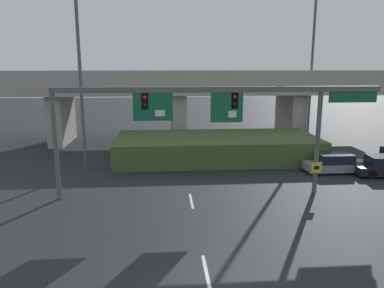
{
  "coord_description": "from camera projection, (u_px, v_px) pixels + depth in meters",
  "views": [
    {
      "loc": [
        -1.54,
        -11.48,
        7.73
      ],
      "look_at": [
        0.0,
        8.42,
        3.49
      ],
      "focal_mm": 35.0,
      "sensor_mm": 36.0,
      "label": 1
    }
  ],
  "objects": [
    {
      "name": "lane_markings",
      "position": [
        187.0,
        181.0,
        25.34
      ],
      "size": [
        0.14,
        40.19,
        0.01
      ],
      "color": "silver",
      "rests_on": "ground"
    },
    {
      "name": "signal_gantry",
      "position": [
        210.0,
        107.0,
        21.54
      ],
      "size": [
        19.05,
        0.44,
        6.5
      ],
      "color": "#515456",
      "rests_on": "ground"
    },
    {
      "name": "speed_limit_sign",
      "position": [
        316.0,
        174.0,
        22.01
      ],
      "size": [
        0.6,
        0.11,
        2.17
      ],
      "color": "#4C4C4C",
      "rests_on": "ground"
    },
    {
      "name": "highway_light_pole_near",
      "position": [
        78.0,
        45.0,
        26.01
      ],
      "size": [
        0.7,
        0.36,
        17.35
      ],
      "color": "#515456",
      "rests_on": "ground"
    },
    {
      "name": "highway_light_pole_far",
      "position": [
        312.0,
        55.0,
        34.84
      ],
      "size": [
        0.7,
        0.36,
        16.44
      ],
      "color": "#515456",
      "rests_on": "ground"
    },
    {
      "name": "overpass_bridge",
      "position": [
        178.0,
        93.0,
        37.63
      ],
      "size": [
        41.18,
        7.24,
        7.22
      ],
      "color": "#A39E93",
      "rests_on": "ground"
    },
    {
      "name": "grass_embankment",
      "position": [
        216.0,
        148.0,
        31.2
      ],
      "size": [
        16.54,
        7.06,
        1.9
      ],
      "color": "#42562D",
      "rests_on": "ground"
    },
    {
      "name": "parked_sedan_near_right",
      "position": [
        336.0,
        163.0,
        27.36
      ],
      "size": [
        4.64,
        1.81,
        1.39
      ],
      "rotation": [
        0.0,
        0.0,
        -0.0
      ],
      "color": "gray",
      "rests_on": "ground"
    }
  ]
}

